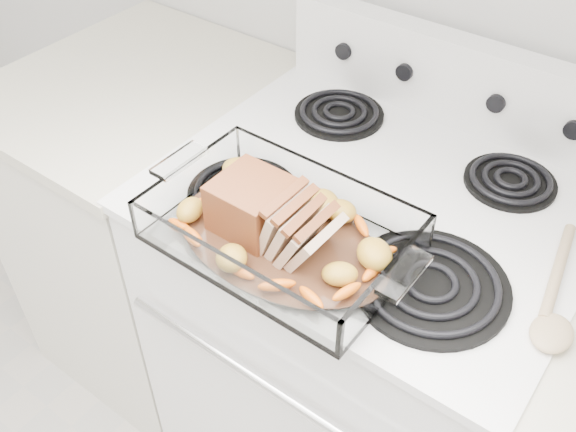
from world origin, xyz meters
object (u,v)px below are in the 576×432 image
Objects in this scene: counter_left at (157,227)px; pork_roast at (266,213)px; baking_dish at (281,235)px; electric_range at (360,338)px.

pork_roast reaches higher than counter_left.
baking_dish is (0.61, -0.23, 0.50)m from counter_left.
electric_range is 1.20× the size of counter_left.
electric_range is 2.71× the size of baking_dish.
baking_dish is at bearing -102.54° from electric_range.
electric_range is 0.54m from baking_dish.
pork_roast is at bearing -179.64° from baking_dish.
electric_range reaches higher than baking_dish.
counter_left is 0.82m from pork_roast.
electric_range is at bearing 79.57° from pork_roast.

